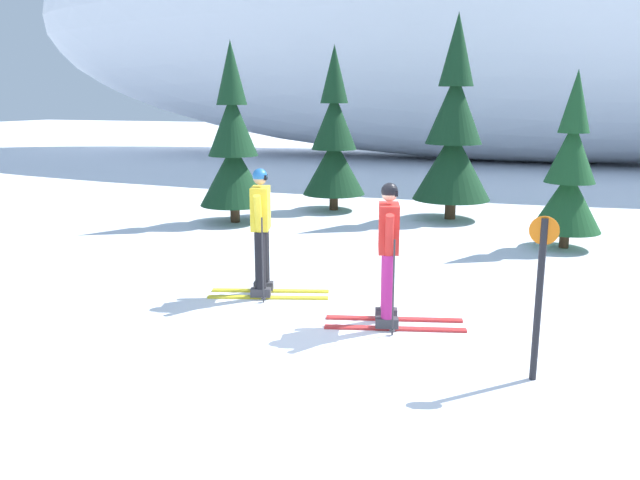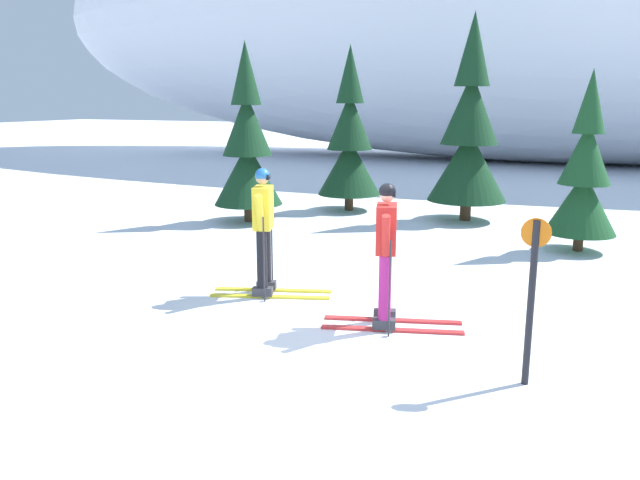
{
  "view_description": "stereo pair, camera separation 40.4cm",
  "coord_description": "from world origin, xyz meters",
  "px_view_note": "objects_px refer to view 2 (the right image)",
  "views": [
    {
      "loc": [
        2.41,
        -6.59,
        2.78
      ],
      "look_at": [
        -0.4,
        1.02,
        0.95
      ],
      "focal_mm": 35.53,
      "sensor_mm": 36.0,
      "label": 1
    },
    {
      "loc": [
        2.78,
        -6.44,
        2.78
      ],
      "look_at": [
        -0.4,
        1.02,
        0.95
      ],
      "focal_mm": 35.53,
      "sensor_mm": 36.0,
      "label": 2
    }
  ],
  "objects_px": {
    "skier_yellow_jacket": "(264,229)",
    "pine_tree_center_left": "(350,143)",
    "pine_tree_far_left": "(247,148)",
    "pine_tree_far_right": "(584,177)",
    "pine_tree_center_right": "(469,136)",
    "skier_red_jacket": "(387,252)",
    "trail_marker_post": "(532,293)"
  },
  "relations": [
    {
      "from": "skier_yellow_jacket",
      "to": "trail_marker_post",
      "type": "height_order",
      "value": "skier_yellow_jacket"
    },
    {
      "from": "pine_tree_far_left",
      "to": "skier_yellow_jacket",
      "type": "bearing_deg",
      "value": -58.31
    },
    {
      "from": "trail_marker_post",
      "to": "pine_tree_center_left",
      "type": "bearing_deg",
      "value": 120.51
    },
    {
      "from": "skier_red_jacket",
      "to": "pine_tree_far_right",
      "type": "height_order",
      "value": "pine_tree_far_right"
    },
    {
      "from": "skier_red_jacket",
      "to": "trail_marker_post",
      "type": "xyz_separation_m",
      "value": [
        1.77,
        -1.03,
        -0.0
      ]
    },
    {
      "from": "skier_yellow_jacket",
      "to": "pine_tree_center_left",
      "type": "bearing_deg",
      "value": 100.83
    },
    {
      "from": "pine_tree_far_left",
      "to": "pine_tree_far_right",
      "type": "relative_size",
      "value": 1.22
    },
    {
      "from": "pine_tree_far_right",
      "to": "pine_tree_center_left",
      "type": "bearing_deg",
      "value": 156.0
    },
    {
      "from": "pine_tree_far_left",
      "to": "trail_marker_post",
      "type": "bearing_deg",
      "value": -43.53
    },
    {
      "from": "pine_tree_far_left",
      "to": "trail_marker_post",
      "type": "distance_m",
      "value": 9.27
    },
    {
      "from": "pine_tree_far_right",
      "to": "trail_marker_post",
      "type": "height_order",
      "value": "pine_tree_far_right"
    },
    {
      "from": "skier_yellow_jacket",
      "to": "trail_marker_post",
      "type": "distance_m",
      "value": 4.08
    },
    {
      "from": "pine_tree_center_right",
      "to": "pine_tree_far_right",
      "type": "bearing_deg",
      "value": -41.72
    },
    {
      "from": "pine_tree_center_left",
      "to": "pine_tree_center_right",
      "type": "height_order",
      "value": "pine_tree_center_right"
    },
    {
      "from": "skier_yellow_jacket",
      "to": "pine_tree_far_left",
      "type": "height_order",
      "value": "pine_tree_far_left"
    },
    {
      "from": "skier_red_jacket",
      "to": "trail_marker_post",
      "type": "distance_m",
      "value": 2.05
    },
    {
      "from": "pine_tree_center_left",
      "to": "pine_tree_center_right",
      "type": "distance_m",
      "value": 2.98
    },
    {
      "from": "skier_red_jacket",
      "to": "pine_tree_center_left",
      "type": "relative_size",
      "value": 0.44
    },
    {
      "from": "skier_red_jacket",
      "to": "pine_tree_center_left",
      "type": "xyz_separation_m",
      "value": [
        -3.34,
        7.65,
        0.75
      ]
    },
    {
      "from": "pine_tree_far_left",
      "to": "pine_tree_center_right",
      "type": "height_order",
      "value": "pine_tree_center_right"
    },
    {
      "from": "pine_tree_center_left",
      "to": "pine_tree_far_right",
      "type": "relative_size",
      "value": 1.23
    },
    {
      "from": "skier_yellow_jacket",
      "to": "trail_marker_post",
      "type": "relative_size",
      "value": 1.09
    },
    {
      "from": "pine_tree_center_left",
      "to": "trail_marker_post",
      "type": "relative_size",
      "value": 2.42
    },
    {
      "from": "trail_marker_post",
      "to": "skier_yellow_jacket",
      "type": "bearing_deg",
      "value": 156.97
    },
    {
      "from": "pine_tree_center_left",
      "to": "skier_red_jacket",
      "type": "bearing_deg",
      "value": -66.41
    },
    {
      "from": "pine_tree_far_left",
      "to": "pine_tree_center_right",
      "type": "xyz_separation_m",
      "value": [
        4.55,
        2.1,
        0.26
      ]
    },
    {
      "from": "pine_tree_far_right",
      "to": "pine_tree_center_right",
      "type": "bearing_deg",
      "value": 138.28
    },
    {
      "from": "pine_tree_far_left",
      "to": "pine_tree_center_left",
      "type": "distance_m",
      "value": 2.8
    },
    {
      "from": "skier_red_jacket",
      "to": "trail_marker_post",
      "type": "height_order",
      "value": "skier_red_jacket"
    },
    {
      "from": "pine_tree_far_right",
      "to": "trail_marker_post",
      "type": "distance_m",
      "value": 6.27
    },
    {
      "from": "pine_tree_center_left",
      "to": "trail_marker_post",
      "type": "distance_m",
      "value": 10.1
    },
    {
      "from": "trail_marker_post",
      "to": "pine_tree_far_left",
      "type": "bearing_deg",
      "value": 136.47
    }
  ]
}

